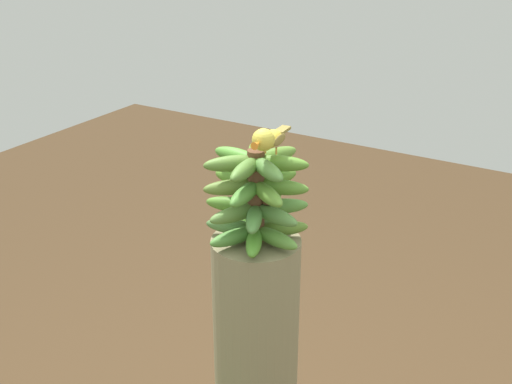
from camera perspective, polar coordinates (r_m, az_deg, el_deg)
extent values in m
cylinder|color=brown|center=(1.72, 0.00, -0.41)|extent=(0.05, 0.05, 0.27)
ellipsoid|color=#548938|center=(1.82, 1.08, -2.58)|extent=(0.16, 0.04, 0.04)
ellipsoid|color=#4B802A|center=(1.82, -0.78, -2.52)|extent=(0.13, 0.15, 0.04)
ellipsoid|color=#4C7B3C|center=(1.78, -2.10, -3.14)|extent=(0.08, 0.17, 0.04)
ellipsoid|color=#4C8636|center=(1.73, -1.87, -4.02)|extent=(0.16, 0.11, 0.04)
ellipsoid|color=#4A8A29|center=(1.70, -0.17, -4.49)|extent=(0.16, 0.11, 0.04)
ellipsoid|color=#568B36|center=(1.72, 1.66, -4.14)|extent=(0.07, 0.16, 0.04)
ellipsoid|color=#587F2B|center=(1.77, 2.18, -3.28)|extent=(0.13, 0.15, 0.04)
ellipsoid|color=#52813C|center=(1.69, 1.64, -2.09)|extent=(0.08, 0.16, 0.04)
ellipsoid|color=#548C39|center=(1.74, 2.15, -1.30)|extent=(0.13, 0.15, 0.04)
ellipsoid|color=#568232|center=(1.79, 1.06, -0.65)|extent=(0.16, 0.04, 0.04)
ellipsoid|color=#4F7A31|center=(1.79, -0.77, -0.59)|extent=(0.13, 0.15, 0.04)
ellipsoid|color=#528A2C|center=(1.75, -2.06, -1.16)|extent=(0.08, 0.17, 0.04)
ellipsoid|color=#5B843A|center=(1.70, -1.84, -1.97)|extent=(0.16, 0.11, 0.04)
ellipsoid|color=#4B813A|center=(1.67, -0.17, -2.40)|extent=(0.16, 0.11, 0.04)
ellipsoid|color=#538929|center=(1.74, 1.64, 1.16)|extent=(0.16, 0.10, 0.04)
ellipsoid|color=#4E8338|center=(1.76, -0.01, 1.46)|extent=(0.16, 0.12, 0.04)
ellipsoid|color=#528828|center=(1.74, -1.65, 1.15)|extent=(0.06, 0.16, 0.04)
ellipsoid|color=olive|center=(1.69, -2.11, 0.44)|extent=(0.14, 0.14, 0.04)
ellipsoid|color=#4C8632|center=(1.65, -0.95, -0.15)|extent=(0.16, 0.06, 0.04)
ellipsoid|color=#5B8C30|center=(1.65, 0.97, -0.15)|extent=(0.12, 0.16, 0.04)
ellipsoid|color=#55872D|center=(1.69, 2.11, 0.45)|extent=(0.09, 0.16, 0.04)
ellipsoid|color=#52833A|center=(1.63, 0.97, 2.07)|extent=(0.12, 0.16, 0.04)
ellipsoid|color=#55882C|center=(1.67, 2.08, 2.61)|extent=(0.09, 0.16, 0.04)
ellipsoid|color=#5B8830|center=(1.72, 1.60, 3.25)|extent=(0.16, 0.09, 0.04)
ellipsoid|color=#5C8D2D|center=(1.74, -0.03, 3.51)|extent=(0.16, 0.12, 0.04)
ellipsoid|color=#4C8B2F|center=(1.72, -1.64, 3.23)|extent=(0.06, 0.16, 0.04)
ellipsoid|color=#547B2F|center=(1.67, -2.07, 2.59)|extent=(0.14, 0.14, 0.04)
ellipsoid|color=#517B31|center=(1.63, -0.92, 2.06)|extent=(0.16, 0.06, 0.04)
cone|color=brown|center=(1.70, 1.16, -0.03)|extent=(0.04, 0.04, 0.06)
cone|color=brown|center=(1.76, 0.53, -0.35)|extent=(0.04, 0.04, 0.06)
cylinder|color=#C68933|center=(1.65, 0.85, 3.83)|extent=(0.01, 0.01, 0.02)
cylinder|color=#C68933|center=(1.63, 1.76, 3.67)|extent=(0.01, 0.01, 0.02)
ellipsoid|color=gold|center=(1.63, 1.32, 4.79)|extent=(0.10, 0.05, 0.04)
ellipsoid|color=olive|center=(1.64, 0.63, 4.96)|extent=(0.07, 0.01, 0.03)
ellipsoid|color=olive|center=(1.62, 2.15, 4.72)|extent=(0.07, 0.01, 0.03)
cube|color=olive|center=(1.69, 2.38, 5.59)|extent=(0.06, 0.03, 0.01)
sphere|color=gold|center=(1.59, 0.67, 4.71)|extent=(0.06, 0.06, 0.06)
sphere|color=black|center=(1.57, 1.27, 4.67)|extent=(0.01, 0.01, 0.01)
cone|color=orange|center=(1.56, 0.08, 4.31)|extent=(0.03, 0.02, 0.02)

